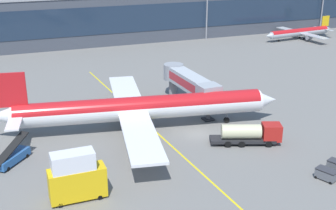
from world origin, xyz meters
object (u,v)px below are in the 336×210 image
belt_loader (12,157)px  baggage_cart_0 (326,174)px  fuel_tanker (250,133)px  commuter_jet_near (300,32)px  catering_lift (76,177)px  main_airliner (139,108)px

belt_loader → baggage_cart_0: bearing=-27.0°
fuel_tanker → commuter_jet_near: size_ratio=0.42×
baggage_cart_0 → commuter_jet_near: commuter_jet_near is taller
catering_lift → baggage_cart_0: catering_lift is taller
fuel_tanker → catering_lift: bearing=-167.5°
catering_lift → commuter_jet_near: (81.88, 67.42, -0.81)m
belt_loader → commuter_jet_near: bearing=31.7°
catering_lift → commuter_jet_near: commuter_jet_near is taller
main_airliner → baggage_cart_0: (17.92, -24.49, -3.02)m
main_airliner → baggage_cart_0: main_airliner is taller
main_airliner → catering_lift: bearing=-127.6°
main_airliner → belt_loader: 21.20m
main_airliner → fuel_tanker: bearing=-38.7°
main_airliner → baggage_cart_0: 30.50m
baggage_cart_0 → main_airliner: bearing=126.2°
fuel_tanker → baggage_cart_0: 13.66m
fuel_tanker → catering_lift: catering_lift is taller
commuter_jet_near → fuel_tanker: bearing=-131.5°
main_airliner → commuter_jet_near: 84.70m
commuter_jet_near → belt_loader: bearing=-148.3°
main_airliner → catering_lift: 22.10m
belt_loader → fuel_tanker: bearing=-10.5°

